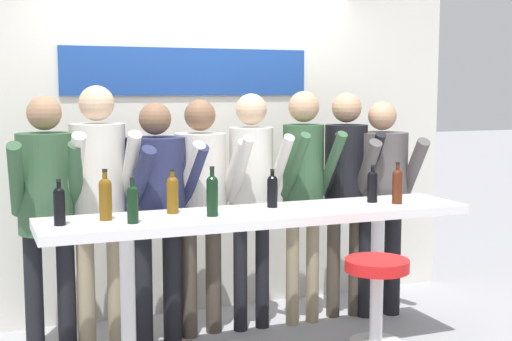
% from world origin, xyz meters
% --- Properties ---
extents(back_wall, '(4.37, 0.12, 2.78)m').
position_xyz_m(back_wall, '(-0.00, 1.26, 1.40)').
color(back_wall, silver).
rests_on(back_wall, ground_plane).
extents(tasting_table, '(2.77, 0.58, 0.99)m').
position_xyz_m(tasting_table, '(-0.00, 0.00, 0.85)').
color(tasting_table, white).
rests_on(tasting_table, ground_plane).
extents(bar_stool, '(0.39, 0.39, 0.78)m').
position_xyz_m(bar_stool, '(0.47, -0.63, 0.52)').
color(bar_stool, silver).
rests_on(bar_stool, ground_plane).
extents(person_far_left, '(0.48, 0.58, 1.72)m').
position_xyz_m(person_far_left, '(-1.25, 0.62, 1.06)').
color(person_far_left, black).
rests_on(person_far_left, ground_plane).
extents(person_left, '(0.44, 0.56, 1.78)m').
position_xyz_m(person_left, '(-0.92, 0.60, 1.11)').
color(person_left, gray).
rests_on(person_left, ground_plane).
extents(person_center_left, '(0.54, 0.62, 1.67)m').
position_xyz_m(person_center_left, '(-0.54, 0.56, 1.03)').
color(person_center_left, black).
rests_on(person_center_left, ground_plane).
extents(person_center, '(0.49, 0.59, 1.69)m').
position_xyz_m(person_center, '(-0.20, 0.63, 1.05)').
color(person_center, '#473D33').
rests_on(person_center, ground_plane).
extents(person_center_right, '(0.38, 0.52, 1.73)m').
position_xyz_m(person_center_right, '(0.17, 0.61, 1.09)').
color(person_center_right, black).
rests_on(person_center_right, ground_plane).
extents(person_right, '(0.37, 0.51, 1.74)m').
position_xyz_m(person_right, '(0.58, 0.59, 1.10)').
color(person_right, gray).
rests_on(person_right, ground_plane).
extents(person_far_right, '(0.45, 0.57, 1.73)m').
position_xyz_m(person_far_right, '(0.96, 0.63, 1.09)').
color(person_far_right, '#473D33').
rests_on(person_far_right, ground_plane).
extents(person_rightmost, '(0.52, 0.59, 1.66)m').
position_xyz_m(person_rightmost, '(1.21, 0.54, 1.02)').
color(person_rightmost, black).
rests_on(person_rightmost, ground_plane).
extents(wine_bottle_0, '(0.07, 0.07, 0.27)m').
position_xyz_m(wine_bottle_0, '(-0.84, -0.11, 1.11)').
color(wine_bottle_0, black).
rests_on(wine_bottle_0, tasting_table).
extents(wine_bottle_1, '(0.07, 0.07, 0.28)m').
position_xyz_m(wine_bottle_1, '(0.96, -0.07, 1.12)').
color(wine_bottle_1, '#4C1E0F').
rests_on(wine_bottle_1, tasting_table).
extents(wine_bottle_2, '(0.07, 0.07, 0.30)m').
position_xyz_m(wine_bottle_2, '(-0.34, -0.06, 1.13)').
color(wine_bottle_2, black).
rests_on(wine_bottle_2, tasting_table).
extents(wine_bottle_3, '(0.07, 0.07, 0.25)m').
position_xyz_m(wine_bottle_3, '(0.12, 0.11, 1.11)').
color(wine_bottle_3, black).
rests_on(wine_bottle_3, tasting_table).
extents(wine_bottle_4, '(0.07, 0.07, 0.27)m').
position_xyz_m(wine_bottle_4, '(-1.24, -0.01, 1.11)').
color(wine_bottle_4, black).
rests_on(wine_bottle_4, tasting_table).
extents(wine_bottle_5, '(0.07, 0.07, 0.28)m').
position_xyz_m(wine_bottle_5, '(-0.54, 0.13, 1.12)').
color(wine_bottle_5, brown).
rests_on(wine_bottle_5, tasting_table).
extents(wine_bottle_6, '(0.07, 0.07, 0.26)m').
position_xyz_m(wine_bottle_6, '(0.84, 0.05, 1.11)').
color(wine_bottle_6, black).
rests_on(wine_bottle_6, tasting_table).
extents(wine_bottle_7, '(0.08, 0.08, 0.30)m').
position_xyz_m(wine_bottle_7, '(-0.97, 0.05, 1.13)').
color(wine_bottle_7, brown).
rests_on(wine_bottle_7, tasting_table).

